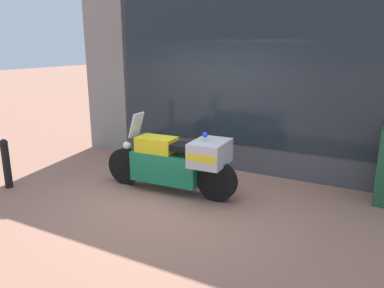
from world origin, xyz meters
TOP-DOWN VIEW (x-y plane):
  - ground_plane at (0.00, 0.00)m, footprint 60.00×60.00m
  - shop_building at (-0.48, 2.00)m, footprint 6.82×0.55m
  - window_display at (0.46, 2.03)m, footprint 5.30×0.30m
  - paramedic_motorcycle at (-0.12, 0.25)m, footprint 2.39×0.72m
  - street_bollard at (-2.83, -0.93)m, footprint 0.13×0.13m

SIDE VIEW (x-z plane):
  - ground_plane at x=0.00m, z-range 0.00..0.00m
  - street_bollard at x=-2.83m, z-range 0.02..0.88m
  - window_display at x=0.46m, z-range -0.53..1.48m
  - paramedic_motorcycle at x=-0.12m, z-range -0.09..1.21m
  - shop_building at x=-0.48m, z-range 0.01..3.90m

